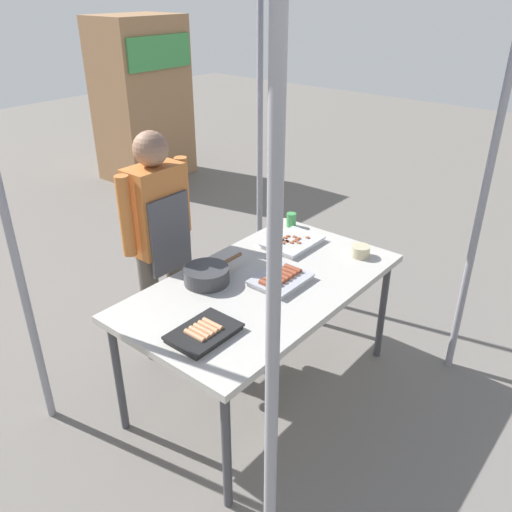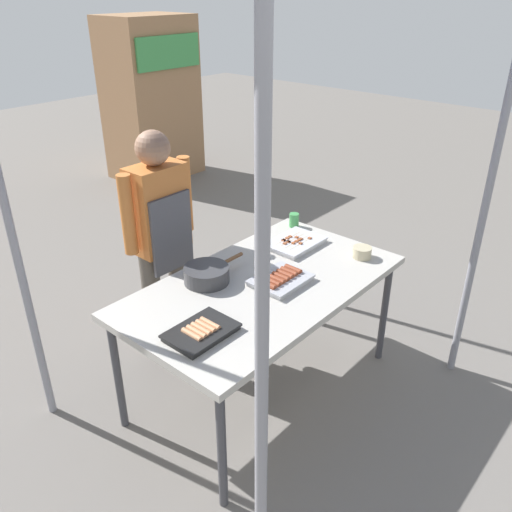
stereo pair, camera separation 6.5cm
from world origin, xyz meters
TOP-DOWN VIEW (x-y plane):
  - ground_plane at (0.00, 0.00)m, footprint 18.00×18.00m
  - stall_table at (0.00, 0.00)m, footprint 1.60×0.90m
  - tray_grilled_sausages at (-0.56, -0.10)m, footprint 0.33×0.23m
  - tray_meat_skewers at (0.49, 0.15)m, footprint 0.36×0.26m
  - tray_pork_links at (0.06, -0.07)m, footprint 0.31×0.25m
  - cooking_wok at (-0.19, 0.24)m, footprint 0.41×0.25m
  - condiment_bowl at (0.62, -0.25)m, footprint 0.11×0.11m
  - drink_cup_near_edge at (0.71, 0.33)m, footprint 0.06×0.06m
  - vendor_woman at (-0.09, 0.74)m, footprint 0.52×0.22m
  - neighbor_stall_right at (2.22, 3.68)m, footprint 1.00×0.78m

SIDE VIEW (x-z plane):
  - ground_plane at x=0.00m, z-range 0.00..0.00m
  - stall_table at x=0.00m, z-range 0.32..1.07m
  - tray_meat_skewers at x=0.49m, z-range 0.75..0.79m
  - tray_grilled_sausages at x=-0.56m, z-range 0.75..0.79m
  - tray_pork_links at x=0.06m, z-range 0.74..0.80m
  - condiment_bowl at x=0.62m, z-range 0.75..0.82m
  - drink_cup_near_edge at x=0.71m, z-range 0.75..0.84m
  - cooking_wok at x=-0.19m, z-range 0.75..0.84m
  - vendor_woman at x=-0.09m, z-range 0.13..1.62m
  - neighbor_stall_right at x=2.22m, z-range 0.00..1.90m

